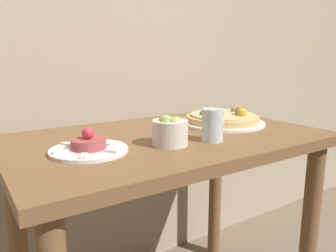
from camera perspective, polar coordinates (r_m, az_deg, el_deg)
name	(u,v)px	position (r m, az deg, el deg)	size (l,w,h in m)	color
dining_table	(168,173)	(1.12, -0.06, -8.18)	(1.01, 0.63, 0.74)	brown
pizza_plate	(223,119)	(1.27, 9.53, 1.21)	(0.32, 0.32, 0.07)	white
tartare_plate	(89,147)	(0.91, -13.62, -3.62)	(0.21, 0.21, 0.07)	white
small_bowl	(170,130)	(0.95, 0.32, -0.78)	(0.10, 0.10, 0.09)	silver
drinking_glass	(212,125)	(1.00, 7.75, 0.15)	(0.07, 0.07, 0.10)	silver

